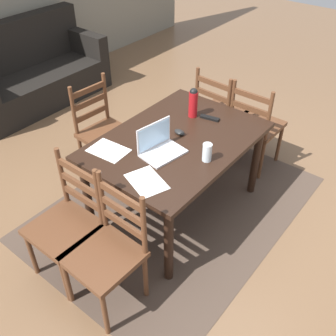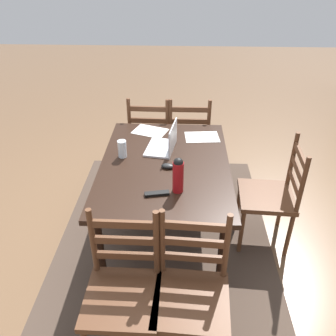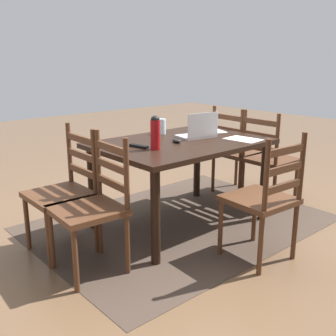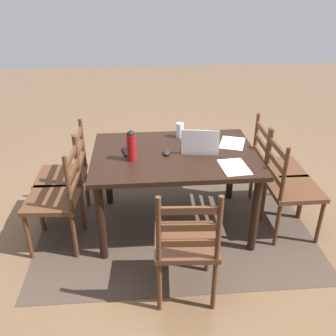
% 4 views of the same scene
% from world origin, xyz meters
% --- Properties ---
extents(ground_plane, '(14.00, 14.00, 0.00)m').
position_xyz_m(ground_plane, '(0.00, 0.00, 0.00)').
color(ground_plane, brown).
extents(area_rug, '(2.48, 1.83, 0.01)m').
position_xyz_m(area_rug, '(0.00, 0.00, 0.00)').
color(area_rug, '#47382D').
rests_on(area_rug, ground).
extents(dining_table, '(1.43, 1.01, 0.75)m').
position_xyz_m(dining_table, '(0.00, 0.00, 0.66)').
color(dining_table, black).
rests_on(dining_table, ground).
extents(chair_right_near, '(0.44, 0.44, 0.95)m').
position_xyz_m(chair_right_near, '(1.00, -0.20, 0.46)').
color(chair_right_near, '#56331E').
rests_on(chair_right_near, ground).
extents(chair_left_far, '(0.44, 0.44, 0.95)m').
position_xyz_m(chair_left_far, '(-1.00, 0.20, 0.46)').
color(chair_left_far, '#56331E').
rests_on(chair_left_far, ground).
extents(chair_far_head, '(0.47, 0.47, 0.95)m').
position_xyz_m(chair_far_head, '(0.00, 0.88, 0.46)').
color(chair_far_head, '#56331E').
rests_on(chair_far_head, ground).
extents(chair_left_near, '(0.45, 0.45, 0.95)m').
position_xyz_m(chair_left_near, '(-1.00, -0.20, 0.46)').
color(chair_left_near, '#56331E').
rests_on(chair_left_near, ground).
extents(chair_right_far, '(0.47, 0.47, 0.95)m').
position_xyz_m(chair_right_far, '(1.00, 0.20, 0.46)').
color(chair_right_far, '#56331E').
rests_on(chair_right_far, ground).
extents(couch, '(1.80, 0.80, 1.00)m').
position_xyz_m(couch, '(0.51, 2.71, 0.36)').
color(couch, black).
rests_on(couch, ground).
extents(laptop, '(0.35, 0.27, 0.23)m').
position_xyz_m(laptop, '(-0.22, -0.00, 0.81)').
color(laptop, silver).
rests_on(laptop, dining_table).
extents(water_bottle, '(0.08, 0.08, 0.26)m').
position_xyz_m(water_bottle, '(0.37, 0.11, 0.89)').
color(water_bottle, '#A81419').
rests_on(water_bottle, dining_table).
extents(drinking_glass, '(0.07, 0.07, 0.14)m').
position_xyz_m(drinking_glass, '(-0.09, -0.35, 0.82)').
color(drinking_glass, silver).
rests_on(drinking_glass, dining_table).
extents(computer_mouse, '(0.07, 0.11, 0.03)m').
position_xyz_m(computer_mouse, '(0.07, 0.03, 0.77)').
color(computer_mouse, black).
rests_on(computer_mouse, dining_table).
extents(tv_remote, '(0.08, 0.18, 0.02)m').
position_xyz_m(tv_remote, '(0.42, -0.04, 0.76)').
color(tv_remote, black).
rests_on(tv_remote, dining_table).
extents(paper_stack_left, '(0.30, 0.35, 0.00)m').
position_xyz_m(paper_stack_left, '(-0.55, -0.16, 0.75)').
color(paper_stack_left, white).
rests_on(paper_stack_left, dining_table).
extents(paper_stack_right, '(0.23, 0.31, 0.00)m').
position_xyz_m(paper_stack_right, '(-0.45, 0.31, 0.75)').
color(paper_stack_right, white).
rests_on(paper_stack_right, dining_table).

